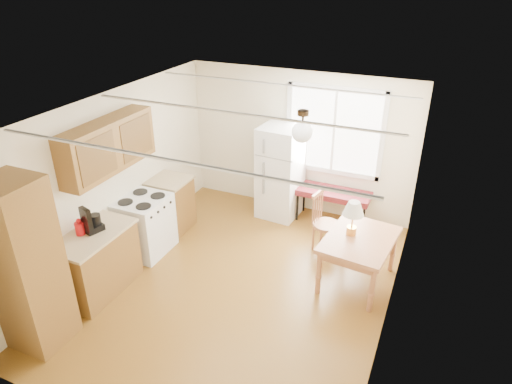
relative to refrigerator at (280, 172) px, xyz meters
The scene contains 11 objects.
room_shell 2.17m from the refrigerator, 84.62° to the right, with size 4.60×5.60×2.62m.
kitchen_run 3.14m from the refrigerator, 118.83° to the right, with size 0.65×3.40×2.20m.
window_unit 1.14m from the refrigerator, 23.90° to the left, with size 1.64×0.05×1.51m.
pendant_light 2.40m from the refrigerator, 62.39° to the right, with size 0.26×0.26×0.40m.
refrigerator is the anchor object (origin of this frame).
bench 0.96m from the refrigerator, ahead, with size 1.30×0.49×0.60m.
dining_table 2.20m from the refrigerator, 39.66° to the right, with size 0.99×1.24×0.72m.
chair 1.26m from the refrigerator, 37.41° to the right, with size 0.44×0.43×0.94m.
table_lamp 2.07m from the refrigerator, 41.04° to the right, with size 0.29×0.29×0.50m.
coffee_maker 3.30m from the refrigerator, 117.52° to the right, with size 0.25×0.29×0.38m.
kettle 3.44m from the refrigerator, 118.05° to the right, with size 0.12×0.12×0.23m.
Camera 1 is at (2.27, -4.62, 4.06)m, focal length 32.00 mm.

